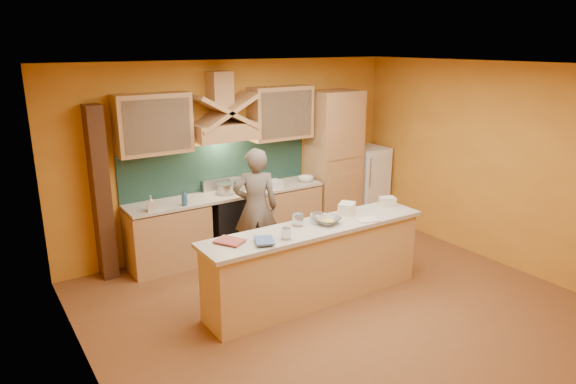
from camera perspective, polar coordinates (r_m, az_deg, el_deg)
floor at (r=6.32m, az=5.38°, el=-12.47°), size 5.50×5.00×0.01m
ceiling at (r=5.55m, az=6.17°, el=13.78°), size 5.50×5.00×0.01m
wall_back at (r=7.82m, az=-5.83°, el=4.15°), size 5.50×0.02×2.80m
wall_front at (r=4.27m, az=27.50°, el=-8.19°), size 5.50×0.02×2.80m
wall_left at (r=4.66m, az=-21.79°, el=-5.48°), size 0.02×5.00×2.80m
wall_right at (r=7.76m, az=21.80°, el=2.97°), size 0.02×5.00×2.80m
base_cabinet_left at (r=7.35m, az=-13.20°, el=-4.90°), size 1.10×0.60×0.86m
base_cabinet_right at (r=8.14m, az=-0.59°, el=-2.37°), size 1.10×0.60×0.86m
counter_top at (r=7.55m, az=-6.68°, el=-0.24°), size 3.00×0.62×0.04m
stove at (r=7.69m, az=-6.57°, el=-3.45°), size 0.60×0.58×0.90m
backsplash at (r=7.71m, az=-7.72°, el=2.76°), size 3.00×0.03×0.70m
range_hood at (r=7.39m, az=-7.09°, el=6.71°), size 0.92×0.50×0.24m
hood_chimney at (r=7.41m, az=-7.60°, el=11.24°), size 0.30×0.30×0.50m
upper_cabinet_left at (r=7.05m, az=-14.76°, el=7.33°), size 1.00×0.35×0.80m
upper_cabinet_right at (r=7.91m, az=-0.81°, el=8.78°), size 1.00×0.35×0.80m
pantry_column at (r=8.51m, az=5.09°, el=3.43°), size 0.80×0.60×2.30m
fridge at (r=9.10m, az=8.73°, el=0.91°), size 0.58×0.60×1.30m
trim_column_left at (r=7.06m, az=-20.08°, el=-0.20°), size 0.20×0.30×2.30m
island_body at (r=6.28m, az=3.05°, el=-8.12°), size 2.80×0.55×0.88m
island_top at (r=6.10m, az=3.12°, el=-4.02°), size 2.90×0.62×0.05m
person at (r=7.09m, az=-3.59°, el=-1.76°), size 0.72×0.61×1.68m
pot_large at (r=7.50m, az=-6.96°, el=0.22°), size 0.27×0.27×0.15m
pot_small at (r=7.67m, az=-5.68°, el=0.59°), size 0.21×0.21×0.14m
soap_bottle_a at (r=6.88m, az=-14.99°, el=-1.24°), size 0.12×0.12×0.21m
soap_bottle_b at (r=7.03m, az=-11.44°, el=-0.60°), size 0.09×0.09×0.22m
bowl_back at (r=8.11m, az=2.00°, el=1.46°), size 0.26×0.26×0.08m
dish_rack at (r=7.77m, az=-1.81°, el=0.90°), size 0.29×0.24×0.10m
book_lower at (r=5.54m, az=-7.12°, el=-5.86°), size 0.35×0.38×0.03m
book_upper at (r=5.55m, az=-3.67°, el=-5.48°), size 0.29×0.33×0.02m
jar_large at (r=6.07m, az=1.09°, el=-3.10°), size 0.18×0.18×0.15m
jar_small at (r=5.66m, az=-0.21°, el=-4.66°), size 0.11×0.11×0.13m
kitchen_scale at (r=6.20m, az=3.34°, el=-2.90°), size 0.14×0.14×0.11m
mixing_bowl at (r=6.16m, az=4.35°, el=-3.19°), size 0.39×0.39×0.08m
cloth at (r=6.34m, az=8.83°, el=-3.07°), size 0.29×0.24×0.02m
grocery_bag_a at (r=6.52m, az=6.55°, el=-1.83°), size 0.28×0.27×0.14m
grocery_bag_b at (r=6.94m, az=11.00°, el=-1.03°), size 0.24×0.21×0.12m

